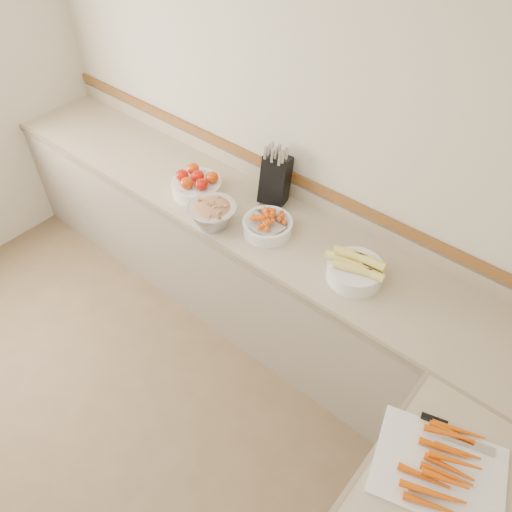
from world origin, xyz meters
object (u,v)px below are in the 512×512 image
Objects in this scene: knife_block at (275,178)px; tomato_bowl at (197,184)px; cherry_tomato_bowl at (267,224)px; corn_bowl at (356,269)px; cutting_board at (441,467)px; rhubarb_bowl at (212,213)px.

tomato_bowl is at bearing -147.46° from knife_block.
knife_block is at bearing 120.15° from cherry_tomato_bowl.
cherry_tomato_bowl reaches higher than tomato_bowl.
knife_block is at bearing 161.05° from corn_bowl.
corn_bowl is (0.59, 0.01, 0.01)m from cherry_tomato_bowl.
tomato_bowl is (-0.42, -0.27, -0.09)m from knife_block.
tomato_bowl is 1.08× the size of cherry_tomato_bowl.
cutting_board is at bearing -18.13° from tomato_bowl.
corn_bowl reaches higher than tomato_bowl.
cherry_tomato_bowl is 0.59m from corn_bowl.
cutting_board is (1.55, -0.91, -0.14)m from knife_block.
knife_block is at bearing 149.48° from cutting_board.
tomato_bowl reaches higher than cutting_board.
cherry_tomato_bowl is 0.88× the size of corn_bowl.
knife_block is 0.67× the size of cutting_board.
cherry_tomato_bowl is at bearing 0.11° from tomato_bowl.
corn_bowl is at bearing 1.02° from cherry_tomato_bowl.
knife_block is 1.36× the size of rhubarb_bowl.
cherry_tomato_bowl is (0.15, -0.27, -0.11)m from knife_block.
rhubarb_bowl is at bearing -169.09° from corn_bowl.
knife_block reaches higher than corn_bowl.
knife_block is 0.79m from corn_bowl.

